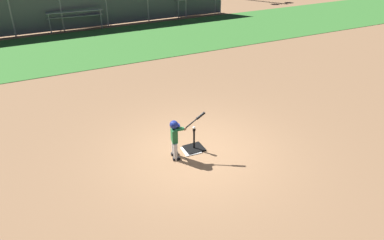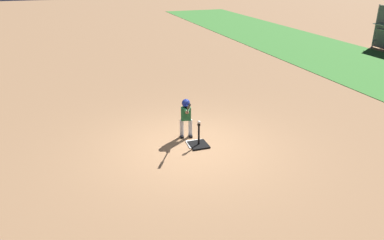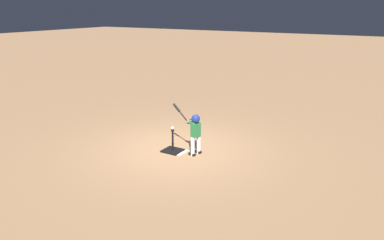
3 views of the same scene
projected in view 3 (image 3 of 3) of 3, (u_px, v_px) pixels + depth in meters
name	position (u px, v px, depth m)	size (l,w,h in m)	color
ground_plane	(176.00, 149.00, 9.87)	(90.00, 90.00, 0.00)	#99704C
home_plate	(177.00, 151.00, 9.67)	(0.44, 0.44, 0.02)	white
batting_tee	(173.00, 149.00, 9.67)	(0.49, 0.45, 0.60)	black
batter_child	(195.00, 129.00, 9.34)	(0.88, 0.36, 1.21)	silver
baseball	(173.00, 128.00, 9.51)	(0.07, 0.07, 0.07)	white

